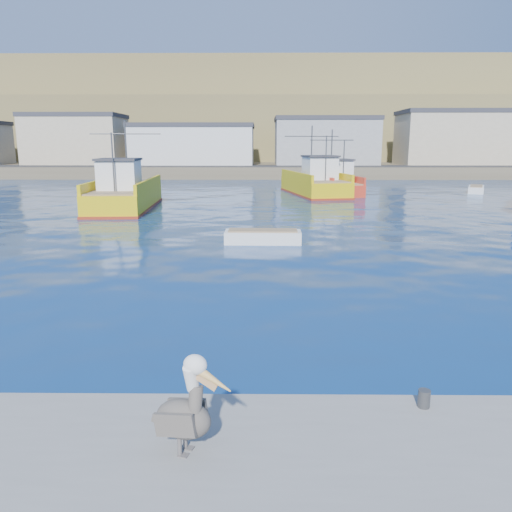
{
  "coord_description": "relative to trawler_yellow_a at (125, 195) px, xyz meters",
  "views": [
    {
      "loc": [
        0.32,
        -10.89,
        4.73
      ],
      "look_at": [
        0.16,
        3.88,
        1.4
      ],
      "focal_mm": 35.0,
      "sensor_mm": 36.0,
      "label": 1
    }
  ],
  "objects": [
    {
      "name": "skiff_mid",
      "position": [
        10.24,
        -13.12,
        -0.8
      ],
      "size": [
        3.71,
        1.36,
        0.8
      ],
      "color": "silver",
      "rests_on": "ground"
    },
    {
      "name": "far_shore",
      "position": [
        9.84,
        83.09,
        7.92
      ],
      "size": [
        200.0,
        81.0,
        24.0
      ],
      "color": "brown",
      "rests_on": "ground"
    },
    {
      "name": "trawler_yellow_a",
      "position": [
        0.0,
        0.0,
        0.0
      ],
      "size": [
        5.27,
        11.75,
        6.55
      ],
      "color": "#D6B60A",
      "rests_on": "ground"
    },
    {
      "name": "pelican",
      "position": [
        9.13,
        -30.79,
        0.08
      ],
      "size": [
        1.19,
        0.7,
        1.49
      ],
      "color": "#595451",
      "rests_on": "dock"
    },
    {
      "name": "ground",
      "position": [
        9.84,
        -26.12,
        -1.05
      ],
      "size": [
        260.0,
        260.0,
        0.0
      ],
      "primitive_type": "plane",
      "color": "navy",
      "rests_on": "ground"
    },
    {
      "name": "boat_orange",
      "position": [
        17.21,
        11.44,
        -0.02
      ],
      "size": [
        4.78,
        8.85,
        6.09
      ],
      "color": "red",
      "rests_on": "ground"
    },
    {
      "name": "dock_bollards",
      "position": [
        10.44,
        -29.52,
        -0.4
      ],
      "size": [
        36.2,
        0.2,
        0.3
      ],
      "color": "#4C4C4C",
      "rests_on": "dock"
    },
    {
      "name": "trawler_yellow_b",
      "position": [
        15.27,
        10.87,
        -0.01
      ],
      "size": [
        6.01,
        11.83,
        6.51
      ],
      "color": "#D6B60A",
      "rests_on": "ground"
    },
    {
      "name": "skiff_far",
      "position": [
        31.47,
        12.87,
        -0.78
      ],
      "size": [
        2.84,
        4.16,
        0.86
      ],
      "color": "silver",
      "rests_on": "ground"
    }
  ]
}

